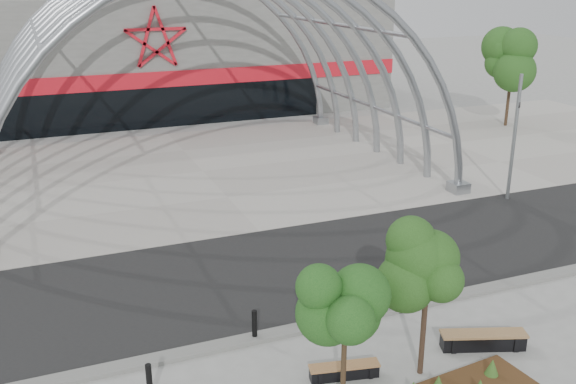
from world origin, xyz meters
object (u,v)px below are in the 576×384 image
(bench_0, at_px, (344,371))
(bench_1, at_px, (483,341))
(street_tree_1, at_px, (428,269))
(street_tree_0, at_px, (346,305))
(signal_pole, at_px, (514,136))
(bollard_2, at_px, (329,297))

(bench_0, bearing_deg, bench_1, -2.98)
(bench_0, bearing_deg, street_tree_1, -15.84)
(street_tree_0, xyz_separation_m, street_tree_1, (2.49, 0.61, 0.14))
(street_tree_1, xyz_separation_m, bench_0, (-1.87, 0.53, -2.71))
(street_tree_0, bearing_deg, bench_1, 11.28)
(street_tree_0, xyz_separation_m, bench_0, (0.62, 1.14, -2.57))
(signal_pole, bearing_deg, street_tree_1, -138.15)
(signal_pole, bearing_deg, street_tree_0, -142.27)
(street_tree_1, bearing_deg, bollard_2, 101.92)
(street_tree_1, distance_m, bench_0, 3.34)
(street_tree_1, relative_size, bench_0, 2.23)
(bench_1, bearing_deg, street_tree_0, -168.72)
(signal_pole, distance_m, bench_0, 15.90)
(street_tree_0, relative_size, bench_1, 1.65)
(bollard_2, bearing_deg, bench_0, -108.86)
(signal_pole, height_order, bench_0, signal_pole)
(signal_pole, relative_size, street_tree_1, 1.37)
(street_tree_1, height_order, bollard_2, street_tree_1)
(street_tree_0, height_order, bollard_2, street_tree_0)
(bench_0, distance_m, bench_1, 4.04)
(street_tree_0, bearing_deg, signal_pole, 37.73)
(signal_pole, bearing_deg, bench_0, -144.18)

